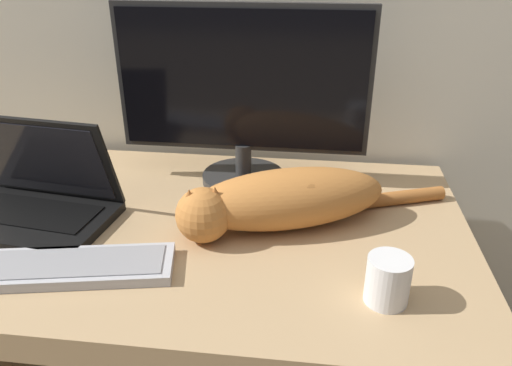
{
  "coord_description": "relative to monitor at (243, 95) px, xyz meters",
  "views": [
    {
      "loc": [
        0.35,
        -0.54,
        1.32
      ],
      "look_at": [
        0.24,
        0.33,
        0.88
      ],
      "focal_mm": 35.0,
      "sensor_mm": 36.0,
      "label": 1
    }
  ],
  "objects": [
    {
      "name": "cat",
      "position": [
        0.11,
        -0.21,
        -0.16
      ],
      "size": [
        0.58,
        0.32,
        0.12
      ],
      "rotation": [
        0.0,
        0.0,
        0.36
      ],
      "color": "#C67A38",
      "rests_on": "desk"
    },
    {
      "name": "desk",
      "position": [
        -0.18,
        -0.22,
        -0.39
      ],
      "size": [
        1.38,
        0.74,
        0.76
      ],
      "color": "tan",
      "rests_on": "ground_plane"
    },
    {
      "name": "external_keyboard",
      "position": [
        -0.29,
        -0.43,
        -0.21
      ],
      "size": [
        0.44,
        0.2,
        0.02
      ],
      "rotation": [
        0.0,
        0.0,
        0.19
      ],
      "color": "#BCBCC1",
      "rests_on": "desk"
    },
    {
      "name": "laptop",
      "position": [
        -0.42,
        -0.24,
        -0.18
      ],
      "size": [
        0.36,
        0.26,
        0.23
      ],
      "rotation": [
        0.0,
        0.0,
        -0.12
      ],
      "color": "black",
      "rests_on": "desk"
    },
    {
      "name": "coffee_mug",
      "position": [
        0.31,
        -0.43,
        -0.18
      ],
      "size": [
        0.07,
        0.07,
        0.08
      ],
      "color": "white",
      "rests_on": "desk"
    },
    {
      "name": "monitor",
      "position": [
        0.0,
        0.0,
        0.0
      ],
      "size": [
        0.6,
        0.21,
        0.43
      ],
      "color": "#282828",
      "rests_on": "desk"
    }
  ]
}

